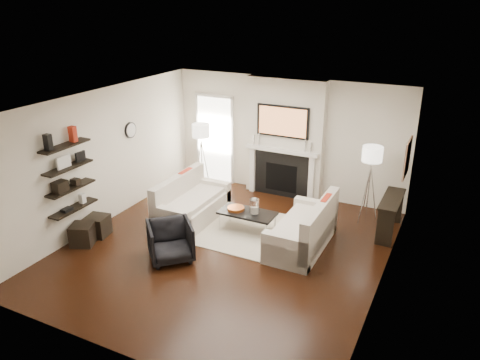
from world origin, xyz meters
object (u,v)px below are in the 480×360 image
at_px(ottoman_near, 98,226).
at_px(coffee_table, 247,213).
at_px(loveseat_right_base, 301,236).
at_px(armchair, 170,240).
at_px(lamp_right_shade, 372,154).
at_px(loveseat_left_base, 193,211).
at_px(lamp_left_shade, 201,130).

bearing_deg(ottoman_near, coffee_table, 29.28).
distance_m(loveseat_right_base, armchair, 2.39).
height_order(coffee_table, lamp_right_shade, lamp_right_shade).
bearing_deg(loveseat_left_base, loveseat_right_base, -1.21).
bearing_deg(coffee_table, lamp_left_shade, 141.72).
bearing_deg(coffee_table, armchair, -116.58).
relative_size(coffee_table, ottoman_near, 2.75).
bearing_deg(coffee_table, ottoman_near, -150.72).
bearing_deg(ottoman_near, loveseat_right_base, 19.84).
height_order(loveseat_right_base, ottoman_near, loveseat_right_base).
relative_size(armchair, lamp_right_shade, 1.89).
height_order(loveseat_right_base, lamp_left_shade, lamp_left_shade).
bearing_deg(loveseat_right_base, lamp_left_shade, 152.38).
relative_size(loveseat_left_base, coffee_table, 1.64).
bearing_deg(loveseat_right_base, armchair, -143.14).
bearing_deg(armchair, coffee_table, 19.61).
relative_size(loveseat_right_base, coffee_table, 1.64).
bearing_deg(armchair, lamp_left_shade, 66.95).
height_order(loveseat_left_base, loveseat_right_base, same).
relative_size(loveseat_left_base, lamp_right_shade, 4.50).
distance_m(loveseat_right_base, coffee_table, 1.17).
distance_m(loveseat_left_base, loveseat_right_base, 2.38).
xyz_separation_m(lamp_right_shade, ottoman_near, (-4.52, -2.94, -1.25)).
bearing_deg(lamp_right_shade, armchair, -132.12).
relative_size(loveseat_left_base, ottoman_near, 4.50).
relative_size(lamp_left_shade, lamp_right_shade, 1.00).
xyz_separation_m(loveseat_left_base, ottoman_near, (-1.30, -1.38, -0.01)).
distance_m(armchair, lamp_right_shade, 4.24).
xyz_separation_m(loveseat_right_base, coffee_table, (-1.15, 0.09, 0.19)).
bearing_deg(loveseat_left_base, coffee_table, 1.93).
bearing_deg(ottoman_near, lamp_right_shade, 33.03).
height_order(armchair, lamp_left_shade, lamp_left_shade).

